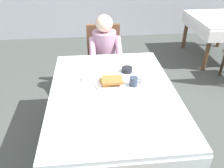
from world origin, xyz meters
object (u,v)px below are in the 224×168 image
object	(u,v)px
diner_person	(105,51)
syrup_pitcher	(84,77)
bowl_butter	(127,70)
background_table_far	(219,24)
breakfast_stack	(111,81)
fork_left_of_plate	(90,87)
chair_diner	(104,56)
plate_breakfast	(111,84)
knife_right_of_plate	(131,85)
spoon_near_edge	(116,105)
cup_coffee	(134,81)
dining_table_main	(113,99)

from	to	relation	value
diner_person	syrup_pitcher	distance (m)	0.86
bowl_butter	background_table_far	distance (m)	2.55
breakfast_stack	background_table_far	size ratio (longest dim) A/B	0.18
fork_left_of_plate	background_table_far	world-z (taller)	fork_left_of_plate
chair_diner	syrup_pitcher	size ratio (longest dim) A/B	11.62
plate_breakfast	knife_right_of_plate	xyz separation A→B (m)	(0.19, -0.02, -0.01)
plate_breakfast	syrup_pitcher	xyz separation A→B (m)	(-0.24, 0.11, 0.03)
spoon_near_edge	background_table_far	world-z (taller)	spoon_near_edge
chair_diner	knife_right_of_plate	size ratio (longest dim) A/B	4.65
fork_left_of_plate	bowl_butter	bearing A→B (deg)	-62.37
fork_left_of_plate	plate_breakfast	bearing A→B (deg)	-89.76
cup_coffee	spoon_near_edge	size ratio (longest dim) A/B	0.75
syrup_pitcher	fork_left_of_plate	size ratio (longest dim) A/B	0.44
bowl_butter	plate_breakfast	bearing A→B (deg)	-129.32
fork_left_of_plate	spoon_near_edge	xyz separation A→B (m)	(0.20, -0.29, 0.00)
cup_coffee	knife_right_of_plate	size ratio (longest dim) A/B	0.57
bowl_butter	syrup_pitcher	xyz separation A→B (m)	(-0.43, -0.12, 0.02)
chair_diner	fork_left_of_plate	bearing A→B (deg)	79.27
spoon_near_edge	bowl_butter	bearing A→B (deg)	77.32
dining_table_main	syrup_pitcher	xyz separation A→B (m)	(-0.26, 0.20, 0.13)
dining_table_main	spoon_near_edge	size ratio (longest dim) A/B	10.16
chair_diner	diner_person	bearing A→B (deg)	90.00
diner_person	spoon_near_edge	world-z (taller)	diner_person
bowl_butter	chair_diner	bearing A→B (deg)	101.36
chair_diner	plate_breakfast	distance (m)	1.10
cup_coffee	chair_diner	bearing A→B (deg)	99.73
background_table_far	breakfast_stack	bearing A→B (deg)	-137.01
chair_diner	plate_breakfast	size ratio (longest dim) A/B	3.32
plate_breakfast	breakfast_stack	size ratio (longest dim) A/B	1.35
syrup_pitcher	background_table_far	bearing A→B (deg)	38.21
bowl_butter	background_table_far	bearing A→B (deg)	42.09
dining_table_main	chair_diner	world-z (taller)	chair_diner
breakfast_stack	background_table_far	world-z (taller)	breakfast_stack
bowl_butter	syrup_pitcher	world-z (taller)	syrup_pitcher
background_table_far	syrup_pitcher	bearing A→B (deg)	-141.79
cup_coffee	knife_right_of_plate	xyz separation A→B (m)	(-0.02, 0.01, -0.04)
bowl_butter	spoon_near_edge	distance (m)	0.56
chair_diner	fork_left_of_plate	distance (m)	1.13
breakfast_stack	spoon_near_edge	xyz separation A→B (m)	(0.01, -0.31, -0.04)
knife_right_of_plate	cup_coffee	bearing A→B (deg)	-120.43
breakfast_stack	fork_left_of_plate	size ratio (longest dim) A/B	1.15
breakfast_stack	bowl_butter	xyz separation A→B (m)	(0.18, 0.23, -0.02)
diner_person	cup_coffee	xyz separation A→B (m)	(0.19, -0.95, 0.11)
plate_breakfast	knife_right_of_plate	distance (m)	0.19
dining_table_main	cup_coffee	bearing A→B (deg)	17.90
dining_table_main	background_table_far	bearing A→B (deg)	44.52
diner_person	breakfast_stack	xyz separation A→B (m)	(-0.01, -0.92, 0.12)
dining_table_main	knife_right_of_plate	distance (m)	0.21
chair_diner	background_table_far	world-z (taller)	chair_diner
chair_diner	syrup_pitcher	distance (m)	1.03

